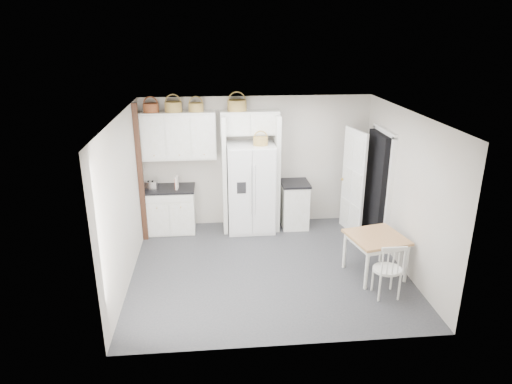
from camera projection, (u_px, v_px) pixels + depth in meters
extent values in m
plane|color=#2D2F37|center=(268.00, 268.00, 7.70)|extent=(4.50, 4.50, 0.00)
plane|color=white|center=(270.00, 115.00, 6.82)|extent=(4.50, 4.50, 0.00)
plane|color=#B4A799|center=(257.00, 161.00, 9.13)|extent=(4.50, 0.00, 4.50)
plane|color=#B4A799|center=(125.00, 201.00, 7.06)|extent=(0.00, 4.00, 4.00)
plane|color=#B4A799|center=(405.00, 191.00, 7.46)|extent=(0.00, 4.00, 4.00)
cube|color=white|center=(251.00, 188.00, 8.92)|extent=(0.91, 0.73, 1.75)
cube|color=beige|center=(171.00, 210.00, 8.99)|extent=(0.93, 0.59, 0.87)
cube|color=beige|center=(294.00, 205.00, 9.20)|extent=(0.51, 0.61, 0.90)
cube|color=#9E753F|center=(375.00, 255.00, 7.39)|extent=(0.98, 0.98, 0.69)
cube|color=beige|center=(387.00, 269.00, 6.77)|extent=(0.43, 0.40, 0.88)
cube|color=black|center=(169.00, 189.00, 8.84)|extent=(0.97, 0.63, 0.04)
cube|color=black|center=(295.00, 183.00, 9.05)|extent=(0.55, 0.65, 0.04)
cube|color=silver|center=(151.00, 186.00, 8.68)|extent=(0.27, 0.17, 0.17)
cube|color=#AE391D|center=(176.00, 184.00, 8.73)|extent=(0.04, 0.14, 0.21)
cube|color=beige|center=(177.00, 183.00, 8.73)|extent=(0.05, 0.17, 0.25)
cylinder|color=maroon|center=(151.00, 108.00, 8.41)|extent=(0.29, 0.29, 0.16)
cylinder|color=olive|center=(173.00, 107.00, 8.45)|extent=(0.32, 0.32, 0.19)
cylinder|color=olive|center=(196.00, 107.00, 8.49)|extent=(0.28, 0.28, 0.16)
cylinder|color=olive|center=(237.00, 105.00, 8.55)|extent=(0.36, 0.36, 0.20)
cylinder|color=olive|center=(261.00, 141.00, 8.52)|extent=(0.28, 0.28, 0.15)
cube|color=beige|center=(179.00, 136.00, 8.64)|extent=(1.40, 0.34, 0.90)
cube|color=beige|center=(250.00, 122.00, 8.68)|extent=(1.12, 0.34, 0.45)
cube|color=beige|center=(224.00, 174.00, 8.84)|extent=(0.08, 0.60, 2.30)
cube|color=beige|center=(276.00, 173.00, 8.93)|extent=(0.08, 0.60, 2.30)
cube|color=black|center=(140.00, 174.00, 8.33)|extent=(0.09, 0.09, 2.60)
cube|color=black|center=(377.00, 187.00, 8.48)|extent=(0.18, 0.85, 2.05)
cube|color=white|center=(353.00, 182.00, 8.76)|extent=(0.21, 0.79, 2.05)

